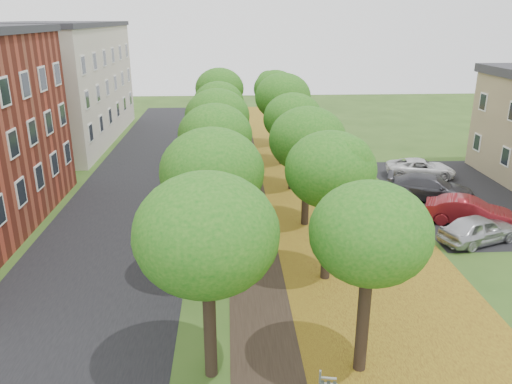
{
  "coord_description": "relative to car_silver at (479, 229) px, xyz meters",
  "views": [
    {
      "loc": [
        -1.51,
        -13.21,
        10.82
      ],
      "look_at": [
        -0.18,
        10.39,
        2.5
      ],
      "focal_mm": 35.0,
      "sensor_mm": 36.0,
      "label": 1
    }
  ],
  "objects": [
    {
      "name": "car_white",
      "position": [
        1.1,
        10.86,
        -0.07
      ],
      "size": [
        5.02,
        2.86,
        1.32
      ],
      "primitive_type": "imported",
      "rotation": [
        0.0,
        0.0,
        1.43
      ],
      "color": "silver",
      "rests_on": "ground"
    },
    {
      "name": "car_red",
      "position": [
        0.57,
        2.31,
        0.03
      ],
      "size": [
        4.84,
        3.29,
        1.51
      ],
      "primitive_type": "imported",
      "rotation": [
        0.0,
        0.0,
        1.16
      ],
      "color": "maroon",
      "rests_on": "ground"
    },
    {
      "name": "car_grey",
      "position": [
        0.0,
        6.32,
        0.04
      ],
      "size": [
        5.71,
        3.82,
        1.54
      ],
      "primitive_type": "imported",
      "rotation": [
        0.0,
        0.0,
        1.22
      ],
      "color": "#343439",
      "rests_on": "ground"
    },
    {
      "name": "tree_row_east",
      "position": [
        -8.4,
        5.84,
        4.06
      ],
      "size": [
        4.0,
        34.0,
        6.51
      ],
      "color": "black",
      "rests_on": "ground"
    },
    {
      "name": "building_cream",
      "position": [
        -28.0,
        23.84,
        4.48
      ],
      "size": [
        10.3,
        20.3,
        10.4
      ],
      "color": "beige",
      "rests_on": "ground"
    },
    {
      "name": "car_silver",
      "position": [
        0.0,
        0.0,
        0.0
      ],
      "size": [
        4.6,
        3.11,
        1.45
      ],
      "primitive_type": "imported",
      "rotation": [
        0.0,
        0.0,
        1.93
      ],
      "color": "silver",
      "rests_on": "ground"
    },
    {
      "name": "leaf_verge",
      "position": [
        -6.0,
        5.84,
        -0.72
      ],
      "size": [
        7.5,
        70.0,
        0.01
      ],
      "primitive_type": "cube",
      "color": "olive",
      "rests_on": "ground"
    },
    {
      "name": "street_asphalt",
      "position": [
        -18.5,
        5.84,
        -0.72
      ],
      "size": [
        8.0,
        70.0,
        0.01
      ],
      "primitive_type": "cube",
      "color": "black",
      "rests_on": "ground"
    },
    {
      "name": "parking_lot",
      "position": [
        2.5,
        6.84,
        -0.72
      ],
      "size": [
        9.0,
        16.0,
        0.01
      ],
      "primitive_type": "cube",
      "color": "black",
      "rests_on": "ground"
    },
    {
      "name": "tree_row_west",
      "position": [
        -13.2,
        5.84,
        4.06
      ],
      "size": [
        4.0,
        34.0,
        6.51
      ],
      "color": "black",
      "rests_on": "ground"
    },
    {
      "name": "ground",
      "position": [
        -11.0,
        -9.16,
        -0.73
      ],
      "size": [
        120.0,
        120.0,
        0.0
      ],
      "primitive_type": "plane",
      "color": "#2D4C19",
      "rests_on": "ground"
    },
    {
      "name": "footpath",
      "position": [
        -11.0,
        5.84,
        -0.72
      ],
      "size": [
        3.2,
        70.0,
        0.01
      ],
      "primitive_type": "cube",
      "color": "black",
      "rests_on": "ground"
    }
  ]
}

